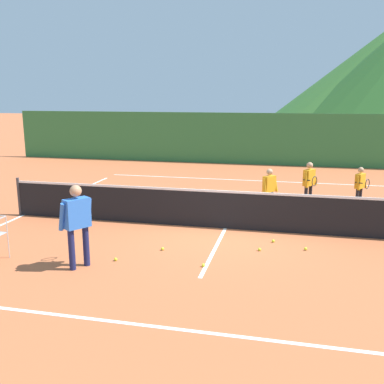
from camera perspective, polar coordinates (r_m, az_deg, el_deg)
ground_plane at (r=10.99m, az=4.37°, el=-4.77°), size 120.00×120.00×0.00m
line_baseline_near at (r=6.55m, az=-2.37°, el=-17.41°), size 11.33×0.08×0.01m
line_baseline_far at (r=17.19m, az=7.56°, el=1.52°), size 11.33×0.08×0.01m
line_sideline_west at (r=13.04m, az=-21.10°, el=-2.80°), size 0.08×11.34×0.01m
line_service_center at (r=10.99m, az=4.37°, el=-4.76°), size 0.08×6.23×0.01m
tennis_net at (r=10.86m, az=4.41°, el=-2.25°), size 11.61×0.08×1.05m
instructor at (r=8.56m, az=-14.75°, el=-3.38°), size 0.55×0.81×1.63m
student_0 at (r=12.31m, az=10.05°, el=0.66°), size 0.45×0.48×1.28m
student_1 at (r=13.21m, az=15.05°, el=1.45°), size 0.45×0.73×1.36m
student_2 at (r=13.61m, az=21.11°, el=1.01°), size 0.40×0.69×1.23m
tennis_ball_1 at (r=9.03m, az=-9.94°, el=-8.64°), size 0.07×0.07×0.07m
tennis_ball_2 at (r=8.61m, az=1.50°, el=-9.53°), size 0.07×0.07×0.07m
tennis_ball_3 at (r=9.78m, az=14.62°, el=-7.19°), size 0.07×0.07×0.07m
tennis_ball_5 at (r=10.12m, az=10.56°, el=-6.30°), size 0.07×0.07×0.07m
tennis_ball_6 at (r=9.49m, az=-3.87°, el=-7.40°), size 0.07×0.07×0.07m
tennis_ball_7 at (r=9.54m, az=8.81°, el=-7.41°), size 0.07×0.07×0.07m
windscreen_fence at (r=21.04m, az=8.72°, el=6.85°), size 24.93×0.08×2.44m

